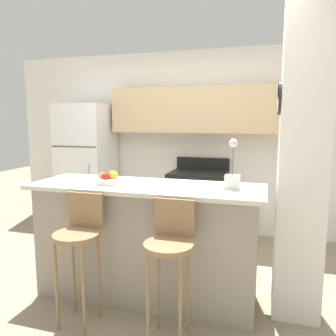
# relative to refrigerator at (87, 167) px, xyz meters

# --- Properties ---
(ground_plane) EXTENTS (14.00, 14.00, 0.00)m
(ground_plane) POSITION_rel_refrigerator_xyz_m (1.51, -1.59, -0.91)
(ground_plane) COLOR gray
(wall_back) EXTENTS (5.60, 0.38, 2.55)m
(wall_back) POSITION_rel_refrigerator_xyz_m (1.61, 0.31, 0.54)
(wall_back) COLOR white
(wall_back) RESTS_ON ground_plane
(pillar_right) EXTENTS (0.38, 0.32, 2.55)m
(pillar_right) POSITION_rel_refrigerator_xyz_m (2.77, -1.49, 0.37)
(pillar_right) COLOR white
(pillar_right) RESTS_ON ground_plane
(counter_bar) EXTENTS (2.03, 0.69, 1.03)m
(counter_bar) POSITION_rel_refrigerator_xyz_m (1.51, -1.59, -0.39)
(counter_bar) COLOR gray
(counter_bar) RESTS_ON ground_plane
(refrigerator) EXTENTS (0.70, 0.68, 1.82)m
(refrigerator) POSITION_rel_refrigerator_xyz_m (0.00, 0.00, 0.00)
(refrigerator) COLOR white
(refrigerator) RESTS_ON ground_plane
(stove_range) EXTENTS (0.75, 0.64, 1.07)m
(stove_range) POSITION_rel_refrigerator_xyz_m (1.65, 0.03, -0.45)
(stove_range) COLOR silver
(stove_range) RESTS_ON ground_plane
(bar_stool_left) EXTENTS (0.35, 0.35, 1.02)m
(bar_stool_left) POSITION_rel_refrigerator_xyz_m (1.14, -2.08, -0.22)
(bar_stool_left) COLOR olive
(bar_stool_left) RESTS_ON ground_plane
(bar_stool_right) EXTENTS (0.35, 0.35, 1.02)m
(bar_stool_right) POSITION_rel_refrigerator_xyz_m (1.87, -2.08, -0.22)
(bar_stool_right) COLOR olive
(bar_stool_right) RESTS_ON ground_plane
(orchid_vase) EXTENTS (0.12, 0.12, 0.41)m
(orchid_vase) POSITION_rel_refrigerator_xyz_m (2.24, -1.55, 0.24)
(orchid_vase) COLOR white
(orchid_vase) RESTS_ON counter_bar
(fruit_bowl) EXTENTS (0.23, 0.23, 0.12)m
(fruit_bowl) POSITION_rel_refrigerator_xyz_m (1.18, -1.65, 0.17)
(fruit_bowl) COLOR silver
(fruit_bowl) RESTS_ON counter_bar
(trash_bin) EXTENTS (0.28, 0.28, 0.38)m
(trash_bin) POSITION_rel_refrigerator_xyz_m (0.57, -0.23, -0.72)
(trash_bin) COLOR #59595B
(trash_bin) RESTS_ON ground_plane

